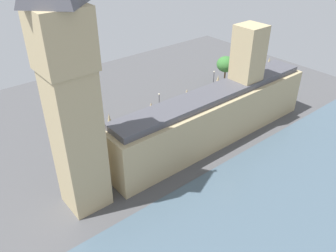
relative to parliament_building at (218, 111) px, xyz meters
name	(u,v)px	position (x,y,z in m)	size (l,w,h in m)	color
ground_plane	(207,136)	(1.99, 1.48, -8.29)	(138.72, 138.72, 0.00)	#4C4C4F
river_thames	(313,197)	(-31.18, 1.48, -8.16)	(42.39, 124.85, 0.25)	#475B6B
parliament_building	(218,111)	(0.00, 0.00, 0.00)	(10.72, 65.01, 29.97)	tan
clock_tower	(66,72)	(-0.06, 40.76, 22.21)	(9.39, 9.39, 58.91)	tan
car_white_far_end	(212,101)	(14.91, -13.77, -7.40)	(2.22, 4.81, 1.74)	silver
double_decker_bus_leading	(175,113)	(14.52, 2.98, -5.65)	(3.39, 10.67, 4.75)	red
car_silver_opposite_hall	(153,128)	(13.90, 11.90, -7.40)	(1.93, 4.03, 1.74)	#B7B7BC
pedestrian_trailing	(121,158)	(7.74, 26.88, -7.59)	(0.65, 0.64, 1.56)	gray
pedestrian_corner	(226,113)	(6.98, -11.68, -7.60)	(0.64, 0.57, 1.52)	maroon
pedestrian_by_river_gate	(129,154)	(8.10, 24.33, -7.59)	(0.61, 0.66, 1.56)	navy
plane_tree_kerbside	(83,116)	(23.87, 28.60, -1.55)	(4.76, 4.76, 8.83)	brown
plane_tree_midblock	(226,64)	(23.25, -28.65, -0.41)	(6.70, 6.70, 10.76)	brown
street_lamp_under_trees	(214,76)	(23.41, -22.90, -3.64)	(0.56, 0.56, 6.71)	black
street_lamp_near_tower	(159,98)	(23.42, 2.14, -4.33)	(0.56, 0.56, 5.58)	black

